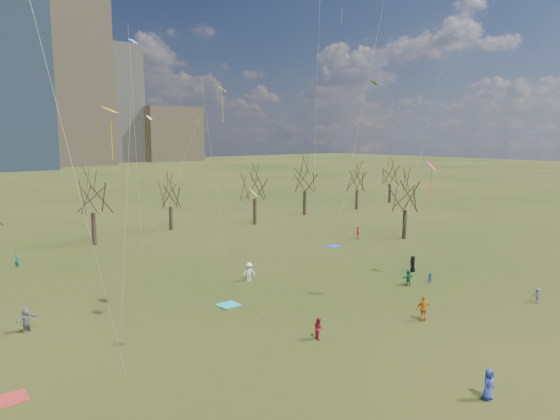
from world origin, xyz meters
TOP-DOWN VIEW (x-y plane):
  - ground at (0.00, 0.00)m, footprint 500.00×500.00m
  - bare_tree_row at (-0.09, 37.22)m, footprint 113.04×29.80m
  - blanket_teal at (-6.30, 10.83)m, footprint 1.60×1.50m
  - blanket_navy at (15.57, 20.70)m, footprint 1.60×1.50m
  - blanket_crimson at (-23.05, 5.79)m, footprint 1.60×1.50m
  - person_0 at (-3.89, -9.81)m, footprint 0.83×0.56m
  - person_2 at (-5.31, 1.36)m, footprint 0.80×0.88m
  - person_3 at (13.49, -4.62)m, footprint 0.83×0.95m
  - person_4 at (2.90, -1.13)m, footprint 1.17×0.98m
  - person_5 at (9.21, 4.89)m, footprint 1.43×0.68m
  - person_6 at (13.43, 7.49)m, footprint 0.82×0.95m
  - person_8 at (11.36, 4.05)m, footprint 0.58×0.61m
  - person_9 at (-1.16, 15.15)m, footprint 1.33×1.08m
  - person_10 at (21.37, 21.96)m, footprint 0.98×0.82m
  - person_11 at (-20.22, 14.99)m, footprint 1.75×1.12m
  - person_13 at (-16.87, 34.38)m, footprint 0.56×0.66m
  - kites_airborne at (-0.05, 12.85)m, footprint 52.19×38.80m

SIDE VIEW (x-z plane):
  - ground at x=0.00m, z-range 0.00..0.00m
  - blanket_teal at x=-6.30m, z-range 0.00..0.03m
  - blanket_navy at x=15.57m, z-range 0.00..0.03m
  - blanket_crimson at x=-23.05m, z-range 0.00..0.03m
  - person_8 at x=11.36m, z-range 0.00..0.99m
  - person_3 at x=13.49m, z-range 0.00..1.28m
  - person_5 at x=9.21m, z-range 0.00..1.48m
  - person_2 at x=-5.31m, z-range 0.00..1.48m
  - person_13 at x=-16.87m, z-range 0.00..1.54m
  - person_10 at x=21.37m, z-range 0.00..1.57m
  - person_6 at x=13.43m, z-range 0.00..1.63m
  - person_0 at x=-3.89m, z-range 0.00..1.66m
  - person_9 at x=-1.16m, z-range 0.00..1.79m
  - person_11 at x=-20.22m, z-range 0.00..1.80m
  - person_4 at x=2.90m, z-range 0.00..1.88m
  - bare_tree_row at x=-0.09m, z-range 1.37..10.87m
  - kites_airborne at x=-0.05m, z-range -3.72..32.84m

